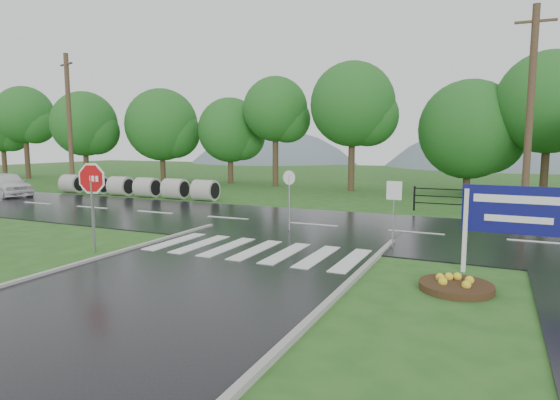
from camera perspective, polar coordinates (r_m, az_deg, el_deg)
The scene contains 15 objects.
ground at distance 10.37m, azimuth -16.17°, elevation -11.90°, with size 120.00×120.00×0.00m, color #295C1E.
main_road at distance 18.84m, azimuth 4.11°, elevation -3.12°, with size 90.00×8.00×0.04m, color black.
crosswalk at distance 14.35m, azimuth -2.97°, elevation -6.09°, with size 6.50×2.80×0.02m.
fence_west at distance 23.55m, azimuth 27.56°, elevation -0.09°, with size 9.58×0.08×1.20m.
hills at distance 74.85m, azimuth 21.76°, elevation -8.07°, with size 102.00×48.00×48.00m.
treeline at distance 32.02m, azimuth 14.65°, elevation 0.86°, with size 83.20×5.20×10.00m.
culvert_pipes at distance 30.28m, azimuth -17.39°, elevation 1.56°, with size 11.80×1.20×1.20m.
stop_sign at distance 15.06m, azimuth -21.97°, elevation 1.50°, with size 1.28×0.18×2.89m.
estate_billboard at distance 12.79m, azimuth 27.04°, elevation -1.64°, with size 2.59×0.14×2.26m.
flower_bed at distance 11.42m, azimuth 20.67°, elevation -9.67°, with size 1.63×1.63×0.33m.
reg_sign_small at distance 14.91m, azimuth 13.72°, elevation -0.12°, with size 0.47×0.06×2.13m.
reg_sign_round at distance 17.39m, azimuth 1.13°, elevation 0.84°, with size 0.52×0.13×2.29m.
car_white at distance 33.43m, azimuth -30.23°, elevation 0.38°, with size 4.46×1.80×1.52m, color white.
utility_pole_west at distance 34.67m, azimuth -24.29°, elevation 8.62°, with size 1.58×0.58×9.15m.
utility_pole_east at distance 22.94m, azimuth 28.17°, elevation 9.41°, with size 1.61×0.30×9.05m.
Camera 1 is at (6.49, -7.37, 3.31)m, focal length 30.00 mm.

